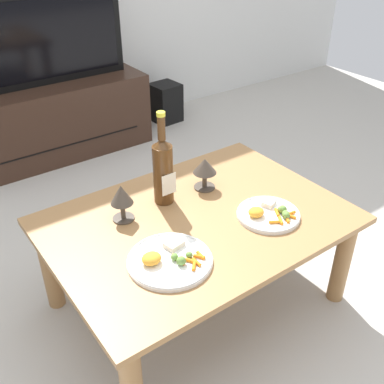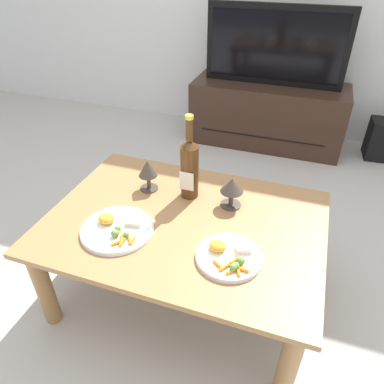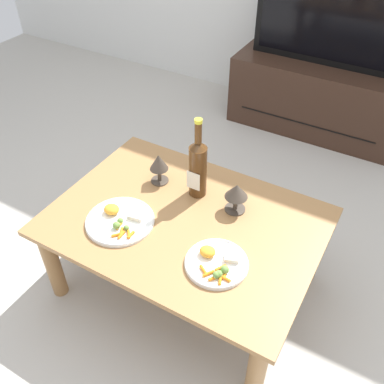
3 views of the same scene
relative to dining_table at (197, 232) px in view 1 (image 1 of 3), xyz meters
The scene contains 10 objects.
ground_plane 0.37m from the dining_table, ahead, with size 6.40×6.40×0.00m, color #B7B2A8.
dining_table is the anchor object (origin of this frame).
tv_stand 1.70m from the dining_table, 87.09° to the left, with size 1.18×0.45×0.49m.
tv_screen 1.74m from the dining_table, 87.09° to the left, with size 1.02×0.05×0.55m.
floor_speaker 1.99m from the dining_table, 60.73° to the left, with size 0.20×0.20×0.30m, color black.
wine_bottle 0.29m from the dining_table, 102.29° to the left, with size 0.08×0.08×0.38m.
goblet_left 0.33m from the dining_table, 145.27° to the left, with size 0.09×0.09×0.15m.
goblet_right 0.28m from the dining_table, 45.96° to the left, with size 0.10×0.10×0.14m.
dinner_plate_left 0.29m from the dining_table, 146.76° to the right, with size 0.29×0.29×0.05m.
dinner_plate_right 0.29m from the dining_table, 33.71° to the right, with size 0.24×0.24×0.05m.
Camera 1 is at (-0.85, -1.13, 1.45)m, focal length 42.25 mm.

